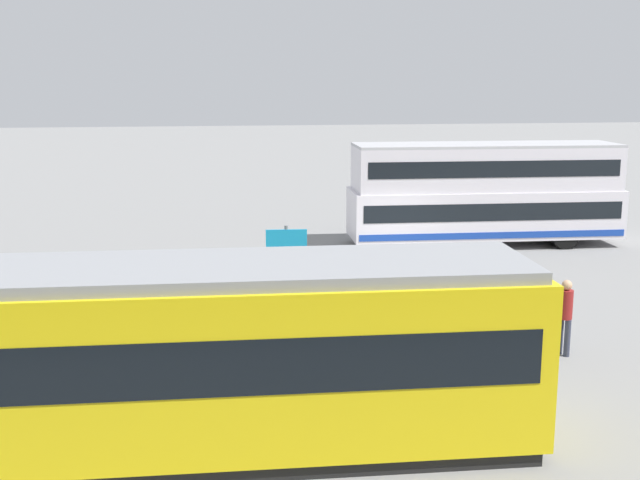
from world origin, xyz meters
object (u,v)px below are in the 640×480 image
Objects in this scene: tram_yellow at (89,359)px; pedestrian_crossing at (565,312)px; pedestrian_near_railing at (326,293)px; double_decker_bus at (484,193)px; info_sign at (287,254)px.

tram_yellow is 10.66m from pedestrian_crossing.
pedestrian_near_railing is (-4.92, -6.12, -0.72)m from tram_yellow.
pedestrian_crossing is at bearing 153.22° from pedestrian_near_railing.
tram_yellow is (12.44, 15.68, -0.26)m from double_decker_bus.
tram_yellow is at bearing 61.37° from info_sign.
double_decker_bus is at bearing -101.20° from pedestrian_crossing.
pedestrian_near_railing is at bearing 51.82° from double_decker_bus.
pedestrian_near_railing is at bearing -128.82° from tram_yellow.
pedestrian_near_railing is 0.96× the size of pedestrian_crossing.
pedestrian_crossing is (-5.12, 2.58, 0.05)m from pedestrian_near_railing.
double_decker_bus reaches higher than pedestrian_crossing.
double_decker_bus is 12.20m from pedestrian_near_railing.
info_sign is at bearing -118.63° from tram_yellow.
info_sign is (0.86, -1.33, 0.73)m from pedestrian_near_railing.
info_sign is (5.97, -3.91, 0.68)m from pedestrian_crossing.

